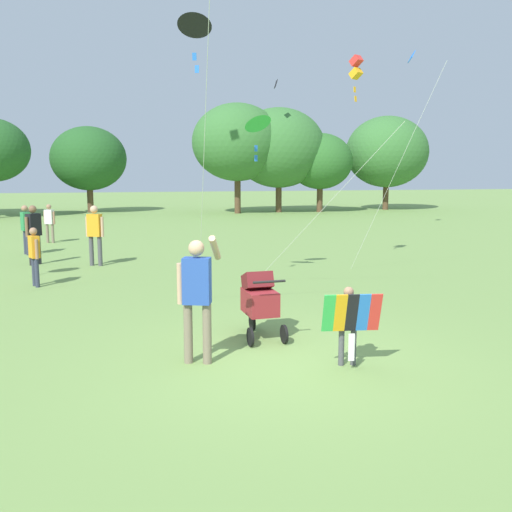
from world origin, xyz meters
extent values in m
plane|color=#75994C|center=(0.00, 0.00, 0.00)|extent=(120.00, 120.00, 0.00)
cylinder|color=brown|center=(-4.25, 28.57, 0.71)|extent=(0.36, 0.36, 1.43)
ellipsoid|color=#235623|center=(-4.25, 28.57, 3.19)|extent=(4.41, 3.97, 3.75)
cylinder|color=brown|center=(4.24, 26.05, 1.00)|extent=(0.36, 0.36, 2.01)
ellipsoid|color=#387033|center=(4.24, 26.05, 4.11)|extent=(5.25, 4.72, 4.46)
cylinder|color=brown|center=(6.81, 26.40, 0.80)|extent=(0.36, 0.36, 1.60)
ellipsoid|color=#387033|center=(6.81, 26.40, 3.82)|extent=(5.53, 4.98, 4.70)
cylinder|color=brown|center=(9.30, 26.08, 0.74)|extent=(0.36, 0.36, 1.47)
ellipsoid|color=#2D6628|center=(9.30, 26.08, 3.04)|extent=(3.92, 3.53, 3.33)
cylinder|color=brown|center=(14.08, 27.14, 0.78)|extent=(0.36, 0.36, 1.55)
ellipsoid|color=#387033|center=(14.08, 27.14, 3.66)|extent=(5.26, 4.73, 4.47)
cylinder|color=#4C4C51|center=(0.88, -0.29, 0.26)|extent=(0.08, 0.08, 0.52)
cylinder|color=#4C4C51|center=(0.72, -0.27, 0.26)|extent=(0.08, 0.08, 0.52)
cube|color=#284CA8|center=(0.80, -0.28, 0.71)|extent=(0.24, 0.17, 0.39)
cylinder|color=#A37556|center=(0.94, -0.30, 0.68)|extent=(0.06, 0.06, 0.34)
cylinder|color=#A37556|center=(0.66, -0.27, 0.68)|extent=(0.06, 0.06, 0.34)
sphere|color=#A37556|center=(0.80, -0.28, 0.99)|extent=(0.13, 0.13, 0.13)
cube|color=red|center=(1.08, -0.50, 0.75)|extent=(0.17, 0.20, 0.51)
cube|color=blue|center=(0.93, -0.48, 0.75)|extent=(0.17, 0.20, 0.51)
cube|color=black|center=(0.78, -0.46, 0.75)|extent=(0.17, 0.20, 0.51)
cube|color=#F4A319|center=(0.63, -0.44, 0.75)|extent=(0.17, 0.20, 0.51)
cube|color=green|center=(0.49, -0.43, 0.75)|extent=(0.17, 0.20, 0.51)
cube|color=white|center=(0.78, -0.48, 0.30)|extent=(0.08, 0.02, 0.36)
cylinder|color=#7F705B|center=(-1.23, 0.26, 0.41)|extent=(0.12, 0.12, 0.81)
cylinder|color=#7F705B|center=(-0.98, 0.18, 0.41)|extent=(0.12, 0.12, 0.81)
cube|color=#284CA8|center=(-1.10, 0.22, 1.11)|extent=(0.41, 0.32, 0.61)
cylinder|color=tan|center=(-1.32, 0.29, 1.07)|extent=(0.09, 0.09, 0.54)
cylinder|color=tan|center=(-0.85, 0.28, 1.53)|extent=(0.24, 0.50, 0.38)
sphere|color=tan|center=(-1.10, 0.22, 1.54)|extent=(0.21, 0.21, 0.21)
cylinder|color=black|center=(-0.08, 1.59, 0.14)|extent=(0.06, 0.28, 0.28)
cylinder|color=black|center=(-0.28, 0.77, 0.14)|extent=(0.06, 0.28, 0.28)
cylinder|color=black|center=(0.24, 0.81, 0.14)|extent=(0.06, 0.28, 0.28)
cube|color=maroon|center=(-0.05, 1.17, 0.56)|extent=(0.49, 0.67, 0.36)
cube|color=maroon|center=(-0.06, 1.30, 0.86)|extent=(0.45, 0.44, 0.35)
cylinder|color=black|center=(-0.01, 0.71, 0.96)|extent=(0.49, 0.07, 0.04)
cone|color=black|center=(-0.64, 4.10, 5.23)|extent=(0.79, 0.74, 0.37)
cube|color=blue|center=(-0.65, 4.09, 4.65)|extent=(0.08, 0.05, 0.14)
cube|color=blue|center=(-0.61, 4.12, 4.43)|extent=(0.08, 0.04, 0.14)
cylinder|color=silver|center=(-0.75, 2.23, 2.52)|extent=(0.22, 3.74, 5.05)
cube|color=red|center=(3.64, 6.72, 5.20)|extent=(0.35, 0.37, 0.28)
cube|color=#F4A319|center=(3.64, 6.72, 4.90)|extent=(0.35, 0.37, 0.28)
cube|color=#F4A319|center=(3.60, 6.67, 4.51)|extent=(0.08, 0.06, 0.14)
cube|color=#F4A319|center=(3.65, 6.71, 4.29)|extent=(0.08, 0.06, 0.14)
cylinder|color=silver|center=(4.26, 5.66, 2.45)|extent=(1.25, 2.13, 4.89)
cone|color=green|center=(0.94, 5.78, 3.58)|extent=(0.78, 0.73, 0.38)
cube|color=blue|center=(0.90, 5.79, 3.02)|extent=(0.08, 0.04, 0.14)
cube|color=blue|center=(0.90, 5.80, 2.80)|extent=(0.08, 0.04, 0.14)
cylinder|color=silver|center=(1.95, 4.21, 1.71)|extent=(2.03, 3.15, 3.42)
cube|color=blue|center=(9.01, 14.36, 6.92)|extent=(0.26, 0.50, 0.49)
cube|color=black|center=(5.90, 23.63, 7.08)|extent=(0.17, 0.40, 0.46)
cylinder|color=#4C4C51|center=(-2.75, 8.55, 0.40)|extent=(0.12, 0.12, 0.79)
cylinder|color=#4C4C51|center=(-2.98, 8.65, 0.40)|extent=(0.12, 0.12, 0.79)
cube|color=orange|center=(-2.86, 8.60, 1.09)|extent=(0.40, 0.34, 0.59)
cylinder|color=tan|center=(-2.67, 8.51, 1.05)|extent=(0.09, 0.09, 0.53)
cylinder|color=tan|center=(-3.06, 8.69, 1.05)|extent=(0.09, 0.09, 0.53)
sphere|color=tan|center=(-2.86, 8.60, 1.51)|extent=(0.20, 0.20, 0.20)
cylinder|color=#232328|center=(-4.39, 9.21, 0.39)|extent=(0.12, 0.12, 0.79)
cylinder|color=#232328|center=(-4.56, 9.03, 0.39)|extent=(0.12, 0.12, 0.79)
cube|color=black|center=(-4.48, 9.12, 1.09)|extent=(0.39, 0.40, 0.59)
cylinder|color=brown|center=(-4.33, 9.28, 1.04)|extent=(0.09, 0.09, 0.53)
cylinder|color=brown|center=(-4.62, 8.96, 1.04)|extent=(0.09, 0.09, 0.53)
sphere|color=brown|center=(-4.48, 9.12, 1.50)|extent=(0.20, 0.20, 0.20)
cylinder|color=#33384C|center=(-4.04, 6.11, 0.32)|extent=(0.09, 0.09, 0.64)
cylinder|color=#33384C|center=(-3.96, 5.93, 0.32)|extent=(0.09, 0.09, 0.64)
cube|color=orange|center=(-4.00, 6.02, 0.88)|extent=(0.28, 0.33, 0.48)
cylinder|color=#A37556|center=(-4.08, 6.17, 0.85)|extent=(0.07, 0.07, 0.43)
cylinder|color=#A37556|center=(-3.93, 5.86, 0.85)|extent=(0.07, 0.07, 0.43)
sphere|color=#A37556|center=(-4.00, 6.02, 1.22)|extent=(0.17, 0.17, 0.17)
cylinder|color=#33384C|center=(-4.97, 11.03, 0.37)|extent=(0.11, 0.11, 0.73)
cylinder|color=#33384C|center=(-5.07, 11.23, 0.37)|extent=(0.11, 0.11, 0.73)
cube|color=#2D8C4C|center=(-5.02, 11.13, 1.01)|extent=(0.32, 0.38, 0.55)
cylinder|color=#A37556|center=(-4.93, 10.95, 0.97)|extent=(0.08, 0.08, 0.49)
cylinder|color=#A37556|center=(-5.10, 11.31, 0.97)|extent=(0.08, 0.08, 0.49)
sphere|color=#A37556|center=(-5.02, 11.13, 1.40)|extent=(0.19, 0.19, 0.19)
cylinder|color=#7F705B|center=(-4.80, 14.01, 0.33)|extent=(0.10, 0.10, 0.66)
cylinder|color=#7F705B|center=(-4.61, 13.93, 0.33)|extent=(0.10, 0.10, 0.66)
cube|color=silver|center=(-4.70, 13.97, 0.91)|extent=(0.34, 0.29, 0.50)
cylinder|color=#A37556|center=(-4.87, 14.05, 0.88)|extent=(0.07, 0.07, 0.44)
cylinder|color=#A37556|center=(-4.54, 13.89, 0.88)|extent=(0.07, 0.07, 0.44)
sphere|color=#A37556|center=(-4.70, 13.97, 1.27)|extent=(0.17, 0.17, 0.17)
camera|label=1|loc=(-1.92, -7.12, 2.55)|focal=40.28mm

